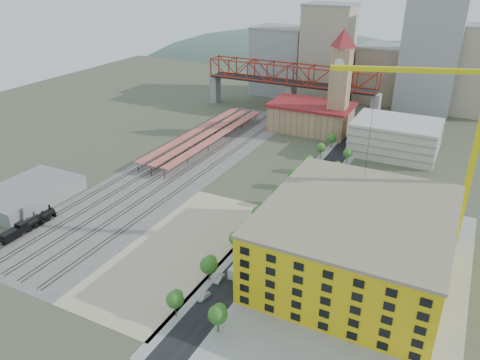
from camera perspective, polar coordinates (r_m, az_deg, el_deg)
The scene contains 32 objects.
ground at distance 155.79m, azimuth 0.33°, elevation -3.03°, with size 400.00×400.00×0.00m, color #474C38.
ballast_strip at distance 185.94m, azimuth -7.20°, elevation 1.66°, with size 36.00×165.00×0.06m, color #605E59.
dirt_lot at distance 134.27m, azimuth -7.32°, elevation -8.32°, with size 28.00×67.00×0.06m, color tan.
street_asphalt at distance 162.69m, azimuth 7.76°, elevation -1.97°, with size 12.00×170.00×0.06m, color black.
sidewalk_west at distance 164.31m, azimuth 5.95°, elevation -1.58°, with size 3.00×170.00×0.04m, color gray.
sidewalk_east at distance 161.26m, azimuth 9.59°, elevation -2.36°, with size 3.00×170.00×0.04m, color gray.
construction_pad at distance 127.55m, azimuth 14.81°, elevation -11.07°, with size 50.00×90.00×0.06m, color gray.
rail_tracks at distance 186.84m, azimuth -7.67°, elevation 1.80°, with size 26.56×160.00×0.18m.
platform_canopies at distance 208.50m, azimuth -4.24°, elevation 5.62°, with size 16.00×80.00×4.12m.
station_hall at distance 225.44m, azimuth 8.62°, elevation 7.64°, with size 38.00×24.00×13.10m.
clock_tower at distance 214.43m, azimuth 12.19°, elevation 12.56°, with size 12.00×12.00×52.00m.
parking_garage at distance 205.57m, azimuth 18.40°, elevation 4.97°, with size 34.00×26.00×14.00m, color silver.
truss_bridge at distance 249.67m, azimuth 6.14°, elevation 12.40°, with size 94.00×9.60×25.60m.
construction_building at distance 122.80m, azimuth 13.92°, elevation -7.22°, with size 44.60×50.60×18.80m.
warehouse at distance 172.85m, azimuth -24.46°, elevation -1.54°, with size 22.00×32.00×5.00m, color gray.
street_trees at distance 154.33m, azimuth 6.49°, elevation -3.50°, with size 15.40×124.40×8.00m.
skyline at distance 275.24m, azimuth 15.59°, elevation 13.68°, with size 133.00×46.00×60.00m.
distant_hills at distance 412.65m, azimuth 22.64°, elevation 1.39°, with size 647.00×264.00×227.00m.
locomotive at distance 154.68m, azimuth -24.17°, elevation -4.90°, with size 2.61×20.10×5.03m.
tower_crane at distance 135.24m, azimuth 25.88°, elevation 6.13°, with size 51.23×19.15×57.13m.
site_trailer_a at distance 124.27m, azimuth 0.23°, elevation -10.37°, with size 2.73×10.38×2.84m, color silver.
site_trailer_b at distance 131.51m, azimuth 2.13°, elevation -8.23°, with size 2.49×9.45×2.59m, color silver.
site_trailer_c at distance 136.57m, azimuth 3.30°, elevation -6.90°, with size 2.36×8.96×2.45m, color silver.
site_trailer_d at distance 147.86m, azimuth 5.52°, elevation -4.28°, with size 2.33×8.86×2.42m, color silver.
car_0 at distance 115.85m, azimuth -4.46°, elevation -13.99°, with size 1.58×3.93×1.34m, color silver.
car_1 at distance 121.13m, azimuth -2.52°, elevation -11.93°, with size 1.38×3.96×1.30m, color #A6A6AB.
car_2 at distance 157.27m, azimuth 5.86°, elevation -2.59°, with size 2.31×5.02×1.40m, color black.
car_3 at distance 166.37m, azimuth 7.23°, elevation -1.03°, with size 1.98×4.87×1.41m, color navy.
car_4 at distance 119.70m, azimuth 0.34°, elevation -12.40°, with size 1.65×4.09×1.39m, color silver.
car_5 at distance 125.41m, azimuth 1.97°, elevation -10.44°, with size 1.41×4.04×1.33m, color #AFB0B5.
car_6 at distance 161.24m, azimuth 8.72°, elevation -2.04°, with size 2.22×4.82×1.34m, color black.
car_7 at distance 181.82m, azimuth 11.15°, elevation 1.05°, with size 2.05×5.04×1.46m, color #1A1D4D.
Camera 1 is at (61.23, -122.77, 73.81)m, focal length 35.00 mm.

